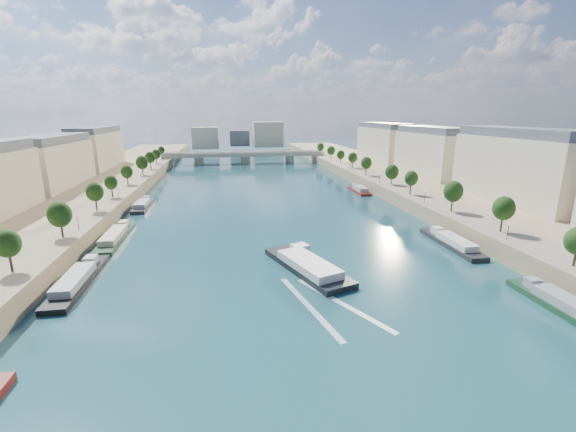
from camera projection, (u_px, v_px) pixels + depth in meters
name	position (u px, v px, depth m)	size (l,w,h in m)	color
ground	(267.00, 213.00, 138.64)	(700.00, 700.00, 0.00)	#0D293C
quay_left	(50.00, 214.00, 126.84)	(44.00, 520.00, 5.00)	#9E8460
quay_right	(451.00, 199.00, 149.15)	(44.00, 520.00, 5.00)	#9E8460
pave_left	(97.00, 205.00, 128.50)	(14.00, 520.00, 0.10)	gray
pave_right	(416.00, 194.00, 146.16)	(14.00, 520.00, 0.10)	gray
trees_left	(103.00, 188.00, 129.31)	(4.80, 268.80, 8.26)	#382B1E
trees_right	(400.00, 176.00, 153.98)	(4.80, 268.80, 8.26)	#382B1E
lamps_left	(101.00, 203.00, 118.95)	(0.36, 200.36, 4.28)	black
lamps_right	(399.00, 185.00, 149.52)	(0.36, 200.36, 4.28)	black
buildings_left	(17.00, 168.00, 132.64)	(16.00, 226.00, 23.20)	beige
buildings_right	(467.00, 159.00, 158.99)	(16.00, 226.00, 23.20)	beige
skyline	(244.00, 136.00, 344.60)	(79.00, 42.00, 22.00)	beige
bridge	(245.00, 156.00, 272.05)	(112.00, 12.00, 8.15)	#C1B79E
tour_barge	(307.00, 266.00, 87.63)	(16.85, 28.73, 3.78)	black
wake	(325.00, 305.00, 72.07)	(16.29, 25.61, 0.04)	silver
moored_barges_left	(75.00, 284.00, 78.90)	(5.00, 158.90, 3.60)	#1C223E
moored_barges_right	(478.00, 258.00, 93.10)	(5.00, 162.04, 3.60)	black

